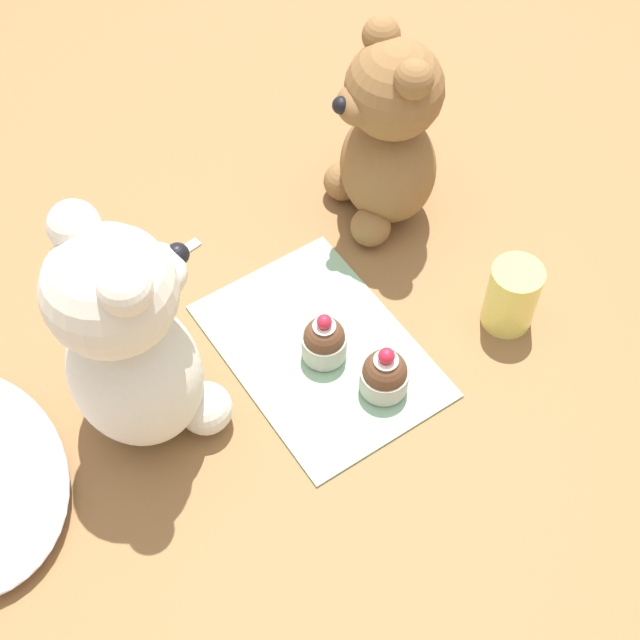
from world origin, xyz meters
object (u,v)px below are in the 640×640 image
at_px(teddy_bear_cream, 131,343).
at_px(cupcake_near_tan_bear, 385,374).
at_px(teddy_bear_tan, 387,138).
at_px(juice_glass, 512,296).
at_px(teaspoon, 152,270).
at_px(cupcake_near_cream_bear, 323,341).

xyz_separation_m(teddy_bear_cream, cupcake_near_tan_bear, (-0.11, -0.21, -0.09)).
distance_m(teddy_bear_tan, juice_glass, 0.22).
relative_size(teddy_bear_tan, cupcake_near_tan_bear, 3.73).
relative_size(teddy_bear_cream, teddy_bear_tan, 1.13).
relative_size(juice_glass, teaspoon, 0.62).
height_order(teddy_bear_tan, teaspoon, teddy_bear_tan).
bearing_deg(cupcake_near_cream_bear, teddy_bear_tan, -52.35).
xyz_separation_m(cupcake_near_tan_bear, juice_glass, (-0.00, -0.16, 0.01)).
bearing_deg(teaspoon, teddy_bear_tan, -22.22).
relative_size(cupcake_near_tan_bear, teaspoon, 0.49).
height_order(teddy_bear_tan, cupcake_near_tan_bear, teddy_bear_tan).
distance_m(teddy_bear_cream, teaspoon, 0.22).
bearing_deg(teaspoon, cupcake_near_tan_bear, -73.50).
relative_size(teddy_bear_tan, juice_glass, 2.92).
distance_m(teddy_bear_cream, cupcake_near_cream_bear, 0.21).
height_order(cupcake_near_cream_bear, cupcake_near_tan_bear, same).
bearing_deg(teddy_bear_cream, juice_glass, -110.30).
distance_m(teddy_bear_cream, cupcake_near_tan_bear, 0.25).
xyz_separation_m(cupcake_near_cream_bear, teaspoon, (0.20, 0.10, -0.03)).
xyz_separation_m(cupcake_near_tan_bear, teaspoon, (0.27, 0.12, -0.03)).
bearing_deg(teddy_bear_tan, cupcake_near_tan_bear, -25.11).
bearing_deg(teddy_bear_cream, teddy_bear_tan, -78.87).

